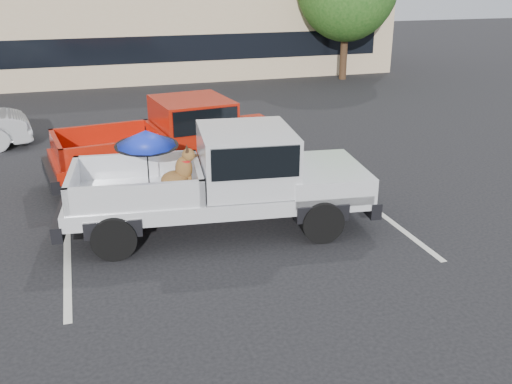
% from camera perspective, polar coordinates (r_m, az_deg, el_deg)
% --- Properties ---
extents(ground, '(90.00, 90.00, 0.00)m').
position_cam_1_polar(ground, '(9.20, 0.80, -8.24)').
color(ground, black).
rests_on(ground, ground).
extents(stripe_left, '(0.12, 5.00, 0.01)m').
position_cam_1_polar(stripe_left, '(10.63, -18.36, -5.15)').
color(stripe_left, silver).
rests_on(stripe_left, ground).
extents(stripe_right, '(0.12, 5.00, 0.01)m').
position_cam_1_polar(stripe_right, '(11.97, 11.53, -1.47)').
color(stripe_right, silver).
rests_on(stripe_right, ground).
extents(motel_building, '(20.40, 8.40, 6.30)m').
position_cam_1_polar(motel_building, '(28.99, -8.88, 18.26)').
color(motel_building, tan).
rests_on(motel_building, ground).
extents(silver_pickup, '(5.88, 2.63, 2.06)m').
position_cam_1_polar(silver_pickup, '(10.48, -2.22, 1.82)').
color(silver_pickup, black).
rests_on(silver_pickup, ground).
extents(red_pickup, '(5.76, 2.62, 1.83)m').
position_cam_1_polar(red_pickup, '(13.33, -7.00, 5.67)').
color(red_pickup, black).
rests_on(red_pickup, ground).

